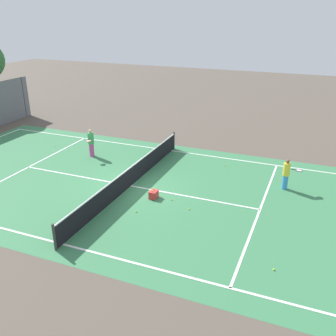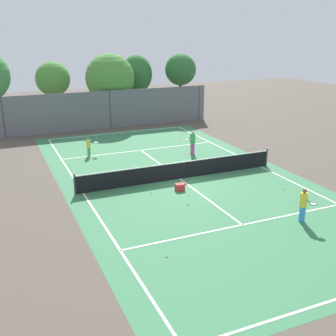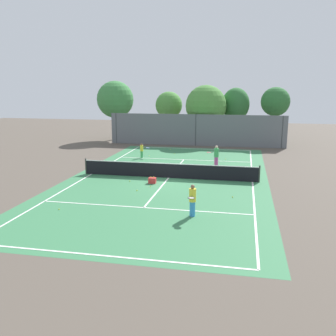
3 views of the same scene
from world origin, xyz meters
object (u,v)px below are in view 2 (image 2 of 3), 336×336
(tennis_ball_0, at_px, (167,256))
(tennis_ball_4, at_px, (92,151))
(player_0, at_px, (192,142))
(tennis_ball_9, at_px, (284,189))
(ball_crate, at_px, (180,187))
(tennis_ball_8, at_px, (152,193))
(tennis_ball_2, at_px, (96,138))
(tennis_ball_1, at_px, (189,195))
(tennis_ball_5, at_px, (111,182))
(player_1, at_px, (303,205))
(tennis_ball_3, at_px, (180,142))
(tennis_ball_7, at_px, (188,204))
(tennis_ball_6, at_px, (114,143))
(player_2, at_px, (89,146))

(tennis_ball_0, distance_m, tennis_ball_4, 14.95)
(player_0, height_order, tennis_ball_9, player_0)
(player_0, bearing_deg, tennis_ball_0, -120.72)
(ball_crate, xyz_separation_m, tennis_ball_8, (-1.53, 0.15, -0.15))
(player_0, relative_size, ball_crate, 3.62)
(tennis_ball_2, height_order, tennis_ball_9, same)
(tennis_ball_8, bearing_deg, player_0, 47.23)
(player_0, height_order, tennis_ball_2, player_0)
(tennis_ball_1, height_order, tennis_ball_8, same)
(ball_crate, distance_m, tennis_ball_5, 3.96)
(player_1, bearing_deg, tennis_ball_8, 130.39)
(tennis_ball_4, bearing_deg, tennis_ball_9, -55.62)
(player_1, bearing_deg, tennis_ball_3, 86.65)
(tennis_ball_2, distance_m, tennis_ball_8, 12.42)
(tennis_ball_3, bearing_deg, tennis_ball_8, -123.19)
(tennis_ball_7, xyz_separation_m, tennis_ball_8, (-1.07, 2.06, 0.00))
(tennis_ball_7, height_order, tennis_ball_8, same)
(tennis_ball_6, bearing_deg, tennis_ball_0, -99.87)
(player_1, relative_size, tennis_ball_1, 23.39)
(tennis_ball_1, distance_m, tennis_ball_6, 11.29)
(tennis_ball_6, bearing_deg, tennis_ball_7, -89.88)
(player_2, distance_m, tennis_ball_0, 14.09)
(tennis_ball_4, bearing_deg, tennis_ball_6, 35.40)
(tennis_ball_2, bearing_deg, player_2, -109.73)
(tennis_ball_0, relative_size, tennis_ball_7, 1.00)
(tennis_ball_0, bearing_deg, tennis_ball_3, 63.16)
(tennis_ball_8, bearing_deg, tennis_ball_9, -18.83)
(tennis_ball_2, bearing_deg, tennis_ball_0, -96.27)
(tennis_ball_0, bearing_deg, tennis_ball_4, 86.78)
(ball_crate, xyz_separation_m, tennis_ball_7, (-0.45, -1.91, -0.15))
(ball_crate, distance_m, tennis_ball_4, 9.31)
(tennis_ball_8, bearing_deg, player_1, -49.61)
(tennis_ball_2, relative_size, tennis_ball_6, 1.00)
(tennis_ball_2, relative_size, tennis_ball_5, 1.00)
(player_2, height_order, tennis_ball_9, player_2)
(player_1, height_order, tennis_ball_4, player_1)
(player_1, xyz_separation_m, tennis_ball_1, (-3.22, 4.68, -0.77))
(player_0, relative_size, tennis_ball_3, 25.03)
(tennis_ball_6, bearing_deg, tennis_ball_3, -18.47)
(tennis_ball_0, bearing_deg, tennis_ball_7, 54.61)
(tennis_ball_1, xyz_separation_m, tennis_ball_8, (-1.63, 1.02, 0.00))
(tennis_ball_4, distance_m, tennis_ball_6, 2.46)
(tennis_ball_5, height_order, tennis_ball_9, same)
(tennis_ball_1, bearing_deg, tennis_ball_3, 67.31)
(tennis_ball_9, bearing_deg, player_2, 127.99)
(tennis_ball_2, xyz_separation_m, tennis_ball_6, (0.81, -2.17, 0.00))
(tennis_ball_1, relative_size, tennis_ball_7, 1.00)
(tennis_ball_7, bearing_deg, tennis_ball_3, 66.77)
(player_2, relative_size, tennis_ball_8, 18.97)
(player_1, distance_m, player_2, 15.01)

